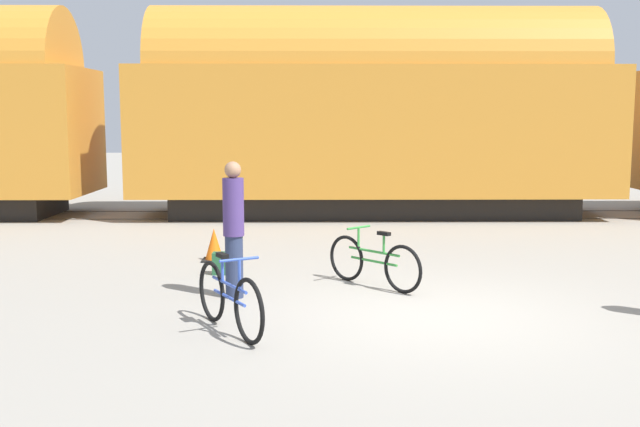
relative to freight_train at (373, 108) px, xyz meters
name	(u,v)px	position (x,y,z in m)	size (l,w,h in m)	color
ground_plane	(431,314)	(0.00, -9.24, -2.59)	(80.00, 80.00, 0.00)	gray
freight_train	(373,108)	(0.00, 0.00, 0.00)	(36.50, 3.04, 5.00)	black
rail_near	(374,219)	(0.00, -0.72, -2.59)	(48.50, 0.07, 0.01)	#4C4238
rail_far	(369,211)	(0.00, 0.72, -2.59)	(48.50, 0.07, 0.01)	#4C4238
bicycle_green	(374,262)	(-0.59, -7.72, -2.23)	(1.23, 1.34, 0.84)	black
bicycle_blue	(229,299)	(-2.40, -9.95, -2.21)	(0.92, 1.57, 0.90)	black
person_in_purple	(234,228)	(-2.51, -8.34, -1.65)	(0.28, 0.28, 1.83)	#283351
backpack	(222,263)	(-2.86, -6.85, -2.42)	(0.28, 0.20, 0.34)	#235633
traffic_cone	(214,246)	(-3.12, -5.77, -2.34)	(0.40, 0.40, 0.55)	black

